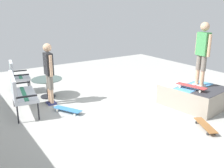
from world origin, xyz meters
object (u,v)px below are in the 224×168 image
at_px(person_watching, 49,70).
at_px(skateboard_by_bench, 68,109).
at_px(skate_ramp, 194,96).
at_px(patio_chair_near_house, 16,74).
at_px(skateboard_on_ramp, 191,86).
at_px(patio_table, 47,84).
at_px(person_skater, 203,50).
at_px(skateboard_spare, 205,125).
at_px(patio_bench, 19,91).

height_order(person_watching, skateboard_by_bench, person_watching).
bearing_deg(skate_ramp, patio_chair_near_house, 44.58).
height_order(skateboard_by_bench, skateboard_on_ramp, skateboard_on_ramp).
bearing_deg(patio_chair_near_house, skateboard_on_ramp, -139.25).
bearing_deg(patio_table, person_skater, -133.52).
height_order(patio_chair_near_house, person_skater, person_skater).
bearing_deg(skateboard_spare, patio_bench, 45.09).
distance_m(skate_ramp, person_skater, 1.28).
relative_size(patio_bench, patio_chair_near_house, 1.29).
height_order(skateboard_by_bench, skateboard_spare, same).
bearing_deg(person_skater, skateboard_by_bench, 63.59).
distance_m(patio_chair_near_house, skateboard_on_ramp, 5.24).
relative_size(patio_bench, skateboard_spare, 1.64).
bearing_deg(patio_bench, patio_chair_near_house, -11.81).
distance_m(person_skater, skateboard_spare, 2.03).
relative_size(skate_ramp, skateboard_spare, 2.69).
bearing_deg(skateboard_by_bench, skateboard_on_ramp, -120.42).
height_order(patio_chair_near_house, skateboard_on_ramp, patio_chair_near_house).
distance_m(patio_chair_near_house, person_watching, 1.65).
relative_size(person_skater, skateboard_spare, 2.11).
bearing_deg(person_watching, patio_table, -11.91).
relative_size(skateboard_by_bench, skateboard_on_ramp, 0.97).
xyz_separation_m(patio_bench, patio_table, (0.81, -1.01, -0.21)).
relative_size(skate_ramp, skateboard_on_ramp, 2.62).
distance_m(person_skater, skateboard_on_ramp, 0.99).
relative_size(patio_table, skateboard_by_bench, 1.12).
bearing_deg(skateboard_by_bench, patio_table, -0.01).
xyz_separation_m(patio_chair_near_house, person_skater, (-3.91, -3.81, 0.94)).
relative_size(patio_table, skateboard_on_ramp, 1.09).
xyz_separation_m(patio_bench, person_skater, (-2.19, -4.17, 0.94)).
height_order(person_watching, skateboard_on_ramp, person_watching).
relative_size(person_watching, skateboard_on_ramp, 2.07).
xyz_separation_m(person_skater, skateboard_by_bench, (1.57, 3.16, -1.47)).
bearing_deg(skate_ramp, person_watching, 54.60).
xyz_separation_m(patio_table, person_watching, (-0.60, 0.13, 0.59)).
relative_size(patio_bench, person_skater, 0.78).
xyz_separation_m(skate_ramp, skateboard_on_ramp, (-0.15, 0.34, 0.37)).
distance_m(skate_ramp, patio_chair_near_house, 5.37).
bearing_deg(skate_ramp, patio_bench, 63.09).
relative_size(skate_ramp, person_skater, 1.27).
bearing_deg(patio_table, person_watching, 168.09).
distance_m(skate_ramp, patio_bench, 4.64).
bearing_deg(skateboard_spare, person_skater, -44.55).
xyz_separation_m(patio_chair_near_house, skateboard_spare, (-4.91, -2.83, -0.53)).
distance_m(skate_ramp, skateboard_on_ramp, 0.53).
bearing_deg(person_watching, skateboard_on_ramp, -130.25).
relative_size(patio_table, person_watching, 0.53).
distance_m(patio_chair_near_house, skateboard_spare, 5.69).
relative_size(patio_table, person_skater, 0.53).
bearing_deg(person_watching, skate_ramp, -125.40).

